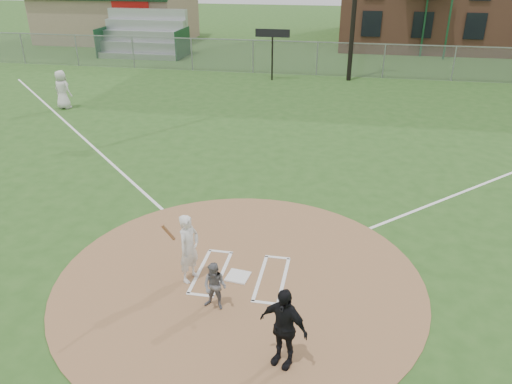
% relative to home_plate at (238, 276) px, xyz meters
% --- Properties ---
extents(ground, '(140.00, 140.00, 0.00)m').
position_rel_home_plate_xyz_m(ground, '(0.06, -0.07, -0.04)').
color(ground, '#284F1B').
rests_on(ground, ground).
extents(dirt_circle, '(8.40, 8.40, 0.02)m').
position_rel_home_plate_xyz_m(dirt_circle, '(0.06, -0.07, -0.03)').
color(dirt_circle, '#986D47').
rests_on(dirt_circle, ground).
extents(home_plate, '(0.56, 0.56, 0.03)m').
position_rel_home_plate_xyz_m(home_plate, '(0.00, 0.00, 0.00)').
color(home_plate, silver).
rests_on(home_plate, dirt_circle).
extents(foul_line_third, '(17.04, 17.04, 0.01)m').
position_rel_home_plate_xyz_m(foul_line_third, '(-8.94, 8.93, -0.03)').
color(foul_line_third, white).
rests_on(foul_line_third, ground).
extents(catcher, '(0.58, 0.49, 1.08)m').
position_rel_home_plate_xyz_m(catcher, '(-0.22, -1.16, 0.52)').
color(catcher, slate).
rests_on(catcher, dirt_circle).
extents(umpire, '(1.02, 0.72, 1.61)m').
position_rel_home_plate_xyz_m(umpire, '(1.38, -2.44, 0.79)').
color(umpire, black).
rests_on(umpire, dirt_circle).
extents(ondeck_player, '(1.00, 0.76, 1.83)m').
position_rel_home_plate_xyz_m(ondeck_player, '(-11.38, 12.23, 0.88)').
color(ondeck_player, silver).
rests_on(ondeck_player, ground).
extents(batters_boxes, '(2.08, 1.88, 0.01)m').
position_rel_home_plate_xyz_m(batters_boxes, '(0.06, 0.08, -0.01)').
color(batters_boxes, white).
rests_on(batters_boxes, dirt_circle).
extents(batter_at_plate, '(0.64, 1.05, 1.78)m').
position_rel_home_plate_xyz_m(batter_at_plate, '(-1.05, -0.27, 0.81)').
color(batter_at_plate, silver).
rests_on(batter_at_plate, dirt_circle).
extents(outfield_fence, '(56.08, 0.08, 2.03)m').
position_rel_home_plate_xyz_m(outfield_fence, '(0.06, 21.93, 0.98)').
color(outfield_fence, slate).
rests_on(outfield_fence, ground).
extents(bleachers, '(6.08, 3.20, 3.20)m').
position_rel_home_plate_xyz_m(bleachers, '(-12.94, 26.13, 1.55)').
color(bleachers, '#B7BABF').
rests_on(bleachers, ground).
extents(clubhouse, '(12.20, 8.71, 6.23)m').
position_rel_home_plate_xyz_m(clubhouse, '(-17.94, 32.93, 2.35)').
color(clubhouse, '#9B8569').
rests_on(clubhouse, ground).
extents(scoreboard_sign, '(2.00, 0.10, 2.93)m').
position_rel_home_plate_xyz_m(scoreboard_sign, '(-2.44, 20.13, 2.35)').
color(scoreboard_sign, black).
rests_on(scoreboard_sign, ground).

